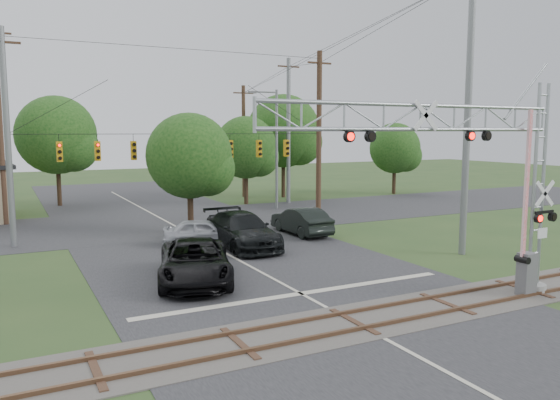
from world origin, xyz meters
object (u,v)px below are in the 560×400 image
crossing_gantry (471,167)px  pickup_black (195,262)px  car_dark (242,230)px  traffic_signal_span (197,141)px  streetlight (275,143)px  sedan_silver (203,232)px

crossing_gantry → pickup_black: 11.29m
pickup_black → car_dark: car_dark is taller
pickup_black → car_dark: (4.36, 5.34, 0.07)m
crossing_gantry → car_dark: 13.69m
traffic_signal_span → streetlight: bearing=37.7°
traffic_signal_span → streetlight: 10.83m
car_dark → pickup_black: bearing=-128.6°
sedan_silver → crossing_gantry: bearing=-141.1°
crossing_gantry → traffic_signal_span: bearing=101.3°
pickup_black → streetlight: size_ratio=0.65×
crossing_gantry → traffic_signal_span: (-3.66, 18.37, 0.67)m
traffic_signal_span → pickup_black: (-3.88, -11.01, -4.74)m
pickup_black → streetlight: streetlight is taller
traffic_signal_span → car_dark: bearing=-85.1°
crossing_gantry → sedan_silver: (-4.83, 14.17, -4.20)m
traffic_signal_span → crossing_gantry: bearing=-78.7°
pickup_black → traffic_signal_span: bearing=87.6°
car_dark → sedan_silver: 2.22m
sedan_silver → streetlight: (9.74, 10.81, 4.53)m
car_dark → sedan_silver: size_ratio=1.49×
pickup_black → streetlight: (12.44, 17.62, 4.40)m
crossing_gantry → pickup_black: bearing=135.7°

